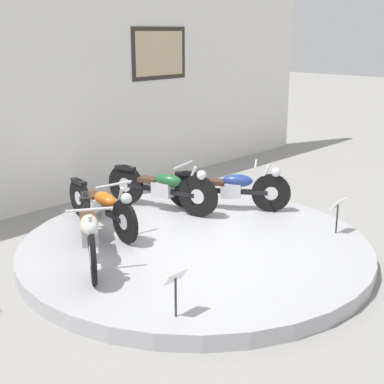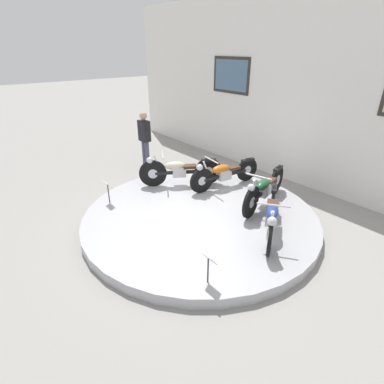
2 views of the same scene
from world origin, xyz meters
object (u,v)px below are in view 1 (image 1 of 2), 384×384
Objects in this scene: motorcycle_blue at (231,187)px; motorcycle_cream at (89,231)px; motorcycle_green at (163,187)px; info_placard_front_centre at (338,208)px; motorcycle_orange at (102,205)px; info_placard_front_left at (176,283)px.

motorcycle_cream is at bearing 179.96° from motorcycle_blue.
motorcycle_cream is at bearing -158.76° from motorcycle_green.
motorcycle_green is 2.70m from info_placard_front_centre.
motorcycle_blue is at bearing -44.87° from motorcycle_green.
motorcycle_blue is at bearing -0.04° from motorcycle_cream.
motorcycle_green reaches higher than info_placard_front_centre.
motorcycle_blue is (1.96, -0.76, 0.01)m from motorcycle_orange.
motorcycle_green is 3.82× the size of info_placard_front_left.
motorcycle_orange is 0.99× the size of motorcycle_green.
motorcycle_green is at bearing 135.13° from motorcycle_blue.
motorcycle_cream is 3.44m from info_placard_front_centre.
motorcycle_blue is (0.77, -0.77, -0.02)m from motorcycle_green.
info_placard_front_centre is (2.97, -1.75, -0.03)m from motorcycle_cream.
motorcycle_cream reaches higher than info_placard_front_left.
motorcycle_orange is 2.70m from info_placard_front_left.
motorcycle_orange is 1.20m from motorcycle_green.
motorcycle_blue reaches higher than info_placard_front_left.
info_placard_front_centre is at bearing 0.00° from info_placard_front_left.
motorcycle_green is 1.19× the size of motorcycle_blue.
info_placard_front_left is (-1.00, -2.51, -0.00)m from motorcycle_orange.
motorcycle_green is 1.09m from motorcycle_blue.
info_placard_front_left and info_placard_front_centre have the same top height.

